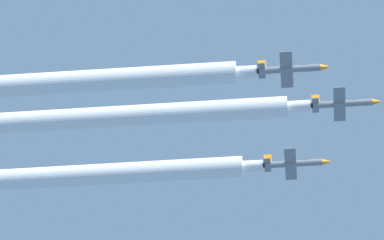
% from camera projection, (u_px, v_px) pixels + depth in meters
% --- Properties ---
extents(jet_lead, '(7.33, 10.68, 2.57)m').
position_uv_depth(jet_lead, '(344.00, 103.00, 214.81)').
color(jet_lead, slate).
extents(jet_left_wingman, '(7.33, 10.68, 2.57)m').
position_uv_depth(jet_left_wingman, '(295.00, 163.00, 222.27)').
color(jet_left_wingman, slate).
extents(jet_right_wingman, '(7.33, 10.68, 2.57)m').
position_uv_depth(jet_right_wingman, '(292.00, 69.00, 206.57)').
color(jet_right_wingman, slate).
extents(smoke_trail_lead, '(3.22, 90.93, 3.22)m').
position_uv_depth(smoke_trail_lead, '(6.00, 123.00, 218.00)').
color(smoke_trail_lead, white).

